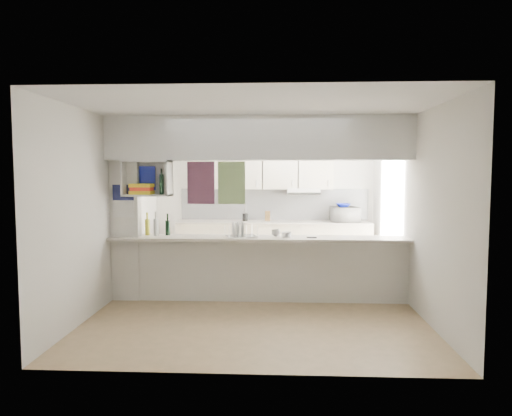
# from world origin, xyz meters

# --- Properties ---
(floor) EXTENTS (4.80, 4.80, 0.00)m
(floor) POSITION_xyz_m (0.00, 0.00, 0.00)
(floor) COLOR #937C55
(floor) RESTS_ON ground
(ceiling) EXTENTS (4.80, 4.80, 0.00)m
(ceiling) POSITION_xyz_m (0.00, 0.00, 2.60)
(ceiling) COLOR white
(ceiling) RESTS_ON wall_back
(wall_back) EXTENTS (4.20, 0.00, 4.20)m
(wall_back) POSITION_xyz_m (0.00, 2.40, 1.30)
(wall_back) COLOR silver
(wall_back) RESTS_ON floor
(wall_left) EXTENTS (0.00, 4.80, 4.80)m
(wall_left) POSITION_xyz_m (-2.10, 0.00, 1.30)
(wall_left) COLOR silver
(wall_left) RESTS_ON floor
(wall_right) EXTENTS (0.00, 4.80, 4.80)m
(wall_right) POSITION_xyz_m (2.10, 0.00, 1.30)
(wall_right) COLOR silver
(wall_right) RESTS_ON floor
(servery_partition) EXTENTS (4.20, 0.50, 2.60)m
(servery_partition) POSITION_xyz_m (-0.17, 0.00, 1.66)
(servery_partition) COLOR silver
(servery_partition) RESTS_ON floor
(cubby_shelf) EXTENTS (0.65, 0.35, 0.50)m
(cubby_shelf) POSITION_xyz_m (-1.57, -0.06, 1.71)
(cubby_shelf) COLOR white
(cubby_shelf) RESTS_ON bulkhead
(kitchen_run) EXTENTS (3.60, 0.63, 2.24)m
(kitchen_run) POSITION_xyz_m (0.16, 2.14, 0.83)
(kitchen_run) COLOR beige
(kitchen_run) RESTS_ON floor
(microwave) EXTENTS (0.53, 0.39, 0.27)m
(microwave) POSITION_xyz_m (1.53, 2.07, 1.06)
(microwave) COLOR white
(microwave) RESTS_ON bench_top
(bowl) EXTENTS (0.27, 0.27, 0.07)m
(bowl) POSITION_xyz_m (1.49, 2.08, 1.23)
(bowl) COLOR navy
(bowl) RESTS_ON microwave
(dish_rack) EXTENTS (0.50, 0.43, 0.23)m
(dish_rack) POSITION_xyz_m (-0.25, 0.00, 1.01)
(dish_rack) COLOR silver
(dish_rack) RESTS_ON breakfast_bar
(cup) EXTENTS (0.14, 0.14, 0.10)m
(cup) POSITION_xyz_m (0.25, -0.03, 0.98)
(cup) COLOR white
(cup) RESTS_ON dish_rack
(wine_bottles) EXTENTS (0.52, 0.15, 0.35)m
(wine_bottles) POSITION_xyz_m (-1.55, 0.07, 1.04)
(wine_bottles) COLOR black
(wine_bottles) RESTS_ON breakfast_bar
(plastic_tubs) EXTENTS (0.49, 0.17, 0.07)m
(plastic_tubs) POSITION_xyz_m (0.42, 0.02, 0.95)
(plastic_tubs) COLOR silver
(plastic_tubs) RESTS_ON breakfast_bar
(utensil_jar) EXTENTS (0.10, 0.10, 0.14)m
(utensil_jar) POSITION_xyz_m (-0.34, 2.15, 0.99)
(utensil_jar) COLOR black
(utensil_jar) RESTS_ON bench_top
(knife_block) EXTENTS (0.10, 0.08, 0.19)m
(knife_block) POSITION_xyz_m (0.08, 2.18, 1.01)
(knife_block) COLOR #4E371B
(knife_block) RESTS_ON bench_top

